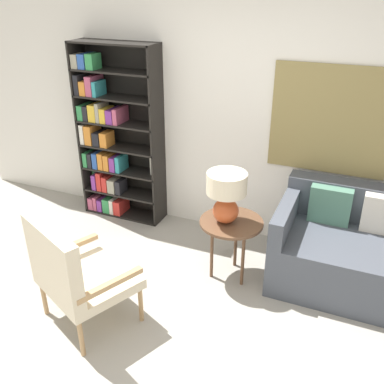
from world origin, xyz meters
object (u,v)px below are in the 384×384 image
(table_lamp, at_px, (226,193))
(armchair, at_px, (72,271))
(bookshelf, at_px, (111,139))
(side_table, at_px, (231,227))
(couch, at_px, (377,255))

(table_lamp, bearing_deg, armchair, -129.11)
(bookshelf, distance_m, side_table, 1.77)
(armchair, bearing_deg, table_lamp, 50.89)
(side_table, xyz_separation_m, table_lamp, (-0.05, -0.03, 0.34))
(side_table, height_order, table_lamp, table_lamp)
(couch, height_order, side_table, couch)
(armchair, height_order, side_table, armchair)
(bookshelf, height_order, table_lamp, bookshelf)
(couch, relative_size, table_lamp, 3.71)
(armchair, height_order, table_lamp, table_lamp)
(armchair, distance_m, couch, 2.53)
(table_lamp, bearing_deg, bookshelf, 156.37)
(couch, bearing_deg, table_lamp, -163.15)
(armchair, bearing_deg, bookshelf, 112.85)
(side_table, bearing_deg, bookshelf, 157.98)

